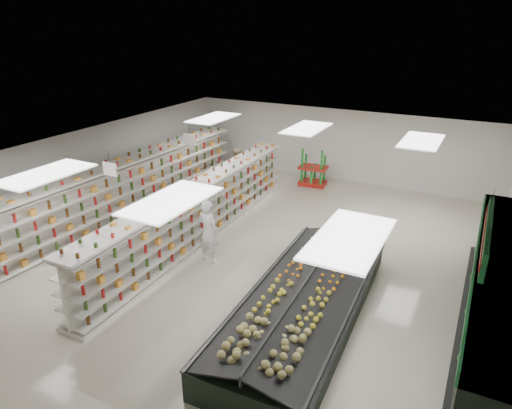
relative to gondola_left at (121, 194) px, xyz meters
The scene contains 15 objects.
floor 5.56m from the gondola_left, ahead, with size 16.00×16.00×0.00m, color beige.
ceiling 5.90m from the gondola_left, ahead, with size 14.00×16.00×0.02m, color white.
wall_back 9.71m from the gondola_left, 55.65° to the left, with size 14.00×0.02×3.20m, color silver.
wall_front 9.71m from the gondola_left, 55.61° to the right, with size 14.00×0.02×3.20m, color silver.
wall_left 1.64m from the gondola_left, behind, with size 0.02×16.00×3.20m, color silver.
produce_wall_case 12.10m from the gondola_left, ahead, with size 0.93×8.00×2.20m.
aisle_sign_near 3.14m from the gondola_left, 50.04° to the right, with size 0.52×0.06×0.75m.
aisle_sign_far 3.14m from the gondola_left, 50.20° to the left, with size 0.52×0.06×0.75m.
hortifruti_banner 11.93m from the gondola_left, ahead, with size 0.12×3.20×0.95m.
gondola_left is the anchor object (origin of this frame).
gondola_center 3.41m from the gondola_left, ahead, with size 1.17×11.34×1.96m.
produce_island 8.50m from the gondola_left, 17.06° to the right, with size 2.86×7.17×1.06m.
soda_endcap 8.27m from the gondola_left, 54.38° to the left, with size 1.27×0.92×1.53m.
shopper_main 4.62m from the gondola_left, 14.49° to the right, with size 0.72×0.47×1.97m, color silver.
shopper_background 5.18m from the gondola_left, 64.81° to the left, with size 0.89×0.55×1.84m, color #94825B.
Camera 1 is at (5.91, -11.37, 6.86)m, focal length 32.00 mm.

